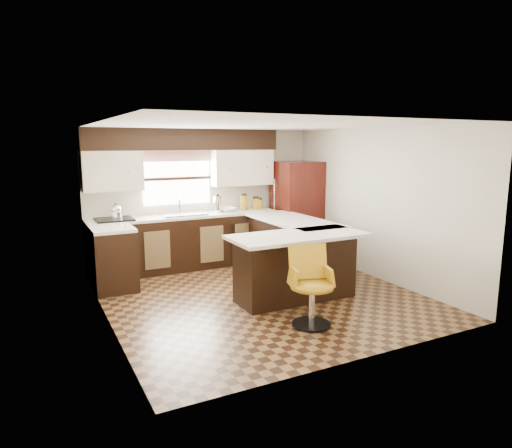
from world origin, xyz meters
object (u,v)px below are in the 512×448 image
peninsula_return (295,268)px  refrigerator (297,210)px  bar_chair (312,287)px  peninsula_long (291,250)px

peninsula_return → refrigerator: 2.50m
refrigerator → bar_chair: size_ratio=1.90×
refrigerator → bar_chair: refrigerator is taller
refrigerator → bar_chair: bearing=-118.9°
peninsula_long → peninsula_return: bearing=-118.3°
refrigerator → bar_chair: 3.43m
bar_chair → peninsula_long: bearing=82.0°
peninsula_return → peninsula_long: bearing=61.7°
peninsula_long → bar_chair: 2.07m
bar_chair → peninsula_return: bearing=86.3°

